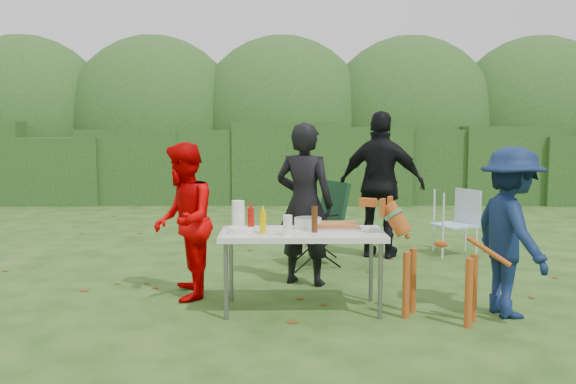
{
  "coord_description": "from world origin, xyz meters",
  "views": [
    {
      "loc": [
        -0.04,
        -5.76,
        1.68
      ],
      "look_at": [
        0.04,
        0.75,
        1.0
      ],
      "focal_mm": 38.0,
      "sensor_mm": 36.0,
      "label": 1
    }
  ],
  "objects_px": {
    "dog": "(440,262)",
    "beer_bottle": "(315,219)",
    "lawn_chair": "(455,222)",
    "ketchup_bottle": "(251,220)",
    "person_black_puffy": "(381,185)",
    "child": "(511,232)",
    "folding_table": "(302,237)",
    "camping_chair": "(317,224)",
    "paper_towel_roll": "(238,214)",
    "mustard_bottle": "(263,222)",
    "person_red_jacket": "(183,221)",
    "person_cook": "(304,204)"
  },
  "relations": [
    {
      "from": "lawn_chair",
      "to": "ketchup_bottle",
      "type": "xyz_separation_m",
      "value": [
        -2.59,
        -2.47,
        0.41
      ]
    },
    {
      "from": "folding_table",
      "to": "camping_chair",
      "type": "relative_size",
      "value": 1.45
    },
    {
      "from": "folding_table",
      "to": "person_red_jacket",
      "type": "bearing_deg",
      "value": 160.17
    },
    {
      "from": "person_cook",
      "to": "folding_table",
      "type": "bearing_deg",
      "value": 108.83
    },
    {
      "from": "folding_table",
      "to": "person_black_puffy",
      "type": "xyz_separation_m",
      "value": [
        1.11,
        2.33,
        0.27
      ]
    },
    {
      "from": "folding_table",
      "to": "camping_chair",
      "type": "xyz_separation_m",
      "value": [
        0.24,
        1.85,
        -0.17
      ]
    },
    {
      "from": "folding_table",
      "to": "mustard_bottle",
      "type": "bearing_deg",
      "value": -163.47
    },
    {
      "from": "folding_table",
      "to": "ketchup_bottle",
      "type": "distance_m",
      "value": 0.5
    },
    {
      "from": "person_black_puffy",
      "to": "camping_chair",
      "type": "bearing_deg",
      "value": 51.26
    },
    {
      "from": "folding_table",
      "to": "ketchup_bottle",
      "type": "height_order",
      "value": "ketchup_bottle"
    },
    {
      "from": "folding_table",
      "to": "person_cook",
      "type": "distance_m",
      "value": 0.98
    },
    {
      "from": "camping_chair",
      "to": "ketchup_bottle",
      "type": "bearing_deg",
      "value": 43.03
    },
    {
      "from": "person_black_puffy",
      "to": "beer_bottle",
      "type": "bearing_deg",
      "value": 89.68
    },
    {
      "from": "paper_towel_roll",
      "to": "camping_chair",
      "type": "bearing_deg",
      "value": 62.87
    },
    {
      "from": "child",
      "to": "paper_towel_roll",
      "type": "height_order",
      "value": "child"
    },
    {
      "from": "lawn_chair",
      "to": "mustard_bottle",
      "type": "height_order",
      "value": "mustard_bottle"
    },
    {
      "from": "person_cook",
      "to": "mustard_bottle",
      "type": "relative_size",
      "value": 8.74
    },
    {
      "from": "person_cook",
      "to": "paper_towel_roll",
      "type": "relative_size",
      "value": 6.72
    },
    {
      "from": "camping_chair",
      "to": "mustard_bottle",
      "type": "relative_size",
      "value": 5.19
    },
    {
      "from": "person_red_jacket",
      "to": "beer_bottle",
      "type": "bearing_deg",
      "value": 61.78
    },
    {
      "from": "mustard_bottle",
      "to": "ketchup_bottle",
      "type": "bearing_deg",
      "value": 145.2
    },
    {
      "from": "lawn_chair",
      "to": "dog",
      "type": "bearing_deg",
      "value": 44.76
    },
    {
      "from": "person_black_puffy",
      "to": "ketchup_bottle",
      "type": "bearing_deg",
      "value": 78.62
    },
    {
      "from": "mustard_bottle",
      "to": "beer_bottle",
      "type": "distance_m",
      "value": 0.47
    },
    {
      "from": "child",
      "to": "paper_towel_roll",
      "type": "distance_m",
      "value": 2.49
    },
    {
      "from": "dog",
      "to": "person_black_puffy",
      "type": "bearing_deg",
      "value": -58.76
    },
    {
      "from": "person_cook",
      "to": "person_black_puffy",
      "type": "xyz_separation_m",
      "value": [
        1.05,
        1.37,
        0.08
      ]
    },
    {
      "from": "mustard_bottle",
      "to": "ketchup_bottle",
      "type": "height_order",
      "value": "ketchup_bottle"
    },
    {
      "from": "ketchup_bottle",
      "to": "beer_bottle",
      "type": "relative_size",
      "value": 0.92
    },
    {
      "from": "child",
      "to": "lawn_chair",
      "type": "relative_size",
      "value": 1.73
    },
    {
      "from": "dog",
      "to": "paper_towel_roll",
      "type": "relative_size",
      "value": 4.18
    },
    {
      "from": "child",
      "to": "ketchup_bottle",
      "type": "distance_m",
      "value": 2.33
    },
    {
      "from": "person_cook",
      "to": "mustard_bottle",
      "type": "bearing_deg",
      "value": 90.91
    },
    {
      "from": "person_red_jacket",
      "to": "mustard_bottle",
      "type": "height_order",
      "value": "person_red_jacket"
    },
    {
      "from": "dog",
      "to": "ketchup_bottle",
      "type": "xyz_separation_m",
      "value": [
        -1.67,
        0.28,
        0.33
      ]
    },
    {
      "from": "person_red_jacket",
      "to": "paper_towel_roll",
      "type": "distance_m",
      "value": 0.6
    },
    {
      "from": "beer_bottle",
      "to": "paper_towel_roll",
      "type": "bearing_deg",
      "value": 160.7
    },
    {
      "from": "lawn_chair",
      "to": "ketchup_bottle",
      "type": "distance_m",
      "value": 3.6
    },
    {
      "from": "person_black_puffy",
      "to": "person_cook",
      "type": "bearing_deg",
      "value": 74.94
    },
    {
      "from": "lawn_chair",
      "to": "person_black_puffy",
      "type": "bearing_deg",
      "value": -20.27
    },
    {
      "from": "folding_table",
      "to": "dog",
      "type": "xyz_separation_m",
      "value": [
        1.2,
        -0.31,
        -0.17
      ]
    },
    {
      "from": "folding_table",
      "to": "mustard_bottle",
      "type": "height_order",
      "value": "mustard_bottle"
    },
    {
      "from": "person_red_jacket",
      "to": "ketchup_bottle",
      "type": "distance_m",
      "value": 0.82
    },
    {
      "from": "person_cook",
      "to": "beer_bottle",
      "type": "height_order",
      "value": "person_cook"
    },
    {
      "from": "camping_chair",
      "to": "beer_bottle",
      "type": "xyz_separation_m",
      "value": [
        -0.14,
        -1.9,
        0.34
      ]
    },
    {
      "from": "person_cook",
      "to": "ketchup_bottle",
      "type": "xyz_separation_m",
      "value": [
        -0.53,
        -0.99,
        -0.02
      ]
    },
    {
      "from": "folding_table",
      "to": "child",
      "type": "height_order",
      "value": "child"
    },
    {
      "from": "folding_table",
      "to": "paper_towel_roll",
      "type": "bearing_deg",
      "value": 161.7
    },
    {
      "from": "dog",
      "to": "beer_bottle",
      "type": "height_order",
      "value": "dog"
    },
    {
      "from": "child",
      "to": "ketchup_bottle",
      "type": "height_order",
      "value": "child"
    }
  ]
}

